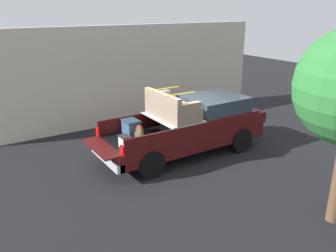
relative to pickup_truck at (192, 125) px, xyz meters
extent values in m
plane|color=black|center=(-0.35, 0.00, -0.96)|extent=(40.00, 40.00, 0.00)
cube|color=#470F0F|center=(-0.35, 0.00, -0.34)|extent=(5.50, 1.92, 0.46)
cube|color=black|center=(-1.55, 0.00, -0.09)|extent=(2.80, 1.80, 0.04)
cube|color=#470F0F|center=(-1.55, 0.93, 0.14)|extent=(2.80, 0.06, 0.50)
cube|color=#470F0F|center=(-1.55, -0.93, 0.14)|extent=(2.80, 0.06, 0.50)
cube|color=#470F0F|center=(-0.18, 0.00, 0.14)|extent=(0.06, 1.80, 0.50)
cube|color=#470F0F|center=(-3.22, 0.00, -0.09)|extent=(0.55, 1.80, 0.04)
cube|color=#B2B2B7|center=(-0.77, 0.00, 0.41)|extent=(1.25, 1.92, 0.04)
cube|color=#470F0F|center=(1.00, 0.00, 0.14)|extent=(2.30, 1.92, 0.50)
cube|color=#2D3842|center=(0.90, 0.00, 0.63)|extent=(1.94, 1.76, 0.48)
cube|color=#470F0F|center=(2.35, 0.00, 0.08)|extent=(0.40, 1.82, 0.38)
cube|color=#B2B2B7|center=(-3.07, 0.00, -0.45)|extent=(0.24, 1.92, 0.24)
cube|color=red|center=(-2.97, 0.88, 0.07)|extent=(0.06, 0.20, 0.28)
cube|color=red|center=(-2.97, -0.88, 0.07)|extent=(0.06, 0.20, 0.28)
cylinder|color=black|center=(1.40, 0.88, -0.54)|extent=(0.83, 0.30, 0.83)
cylinder|color=black|center=(1.40, -0.88, -0.54)|extent=(0.83, 0.30, 0.83)
cylinder|color=black|center=(-2.10, 0.88, -0.54)|extent=(0.83, 0.30, 0.83)
cylinder|color=black|center=(-2.10, -0.88, -0.54)|extent=(0.83, 0.30, 0.83)
cube|color=#335170|center=(-2.03, 0.44, 0.14)|extent=(0.40, 0.55, 0.43)
cube|color=#23394E|center=(-2.03, 0.44, 0.38)|extent=(0.44, 0.59, 0.05)
ellipsoid|color=maroon|center=(-2.01, -0.07, 0.16)|extent=(0.20, 0.38, 0.46)
ellipsoid|color=maroon|center=(-2.12, -0.07, 0.09)|extent=(0.09, 0.26, 0.20)
ellipsoid|color=#384728|center=(-2.21, -0.46, 0.18)|extent=(0.20, 0.35, 0.50)
ellipsoid|color=#384728|center=(-2.32, -0.46, 0.10)|extent=(0.09, 0.25, 0.22)
cube|color=white|center=(-2.65, -0.38, 0.08)|extent=(0.26, 0.34, 0.30)
cube|color=#262628|center=(-2.65, -0.38, 0.25)|extent=(0.28, 0.36, 0.04)
cube|color=#84705B|center=(-0.77, 0.00, 0.64)|extent=(0.94, 1.92, 0.42)
cube|color=#84705B|center=(-1.16, 0.00, 1.05)|extent=(0.16, 1.92, 0.40)
cube|color=#84705B|center=(-0.72, 0.86, 0.96)|extent=(0.70, 0.20, 0.22)
cube|color=#84705B|center=(-0.72, -0.86, 0.96)|extent=(0.70, 0.20, 0.22)
cube|color=yellow|center=(-0.77, 0.43, 1.26)|extent=(1.04, 0.03, 0.02)
cube|color=yellow|center=(-0.77, -0.43, 1.26)|extent=(1.04, 0.03, 0.02)
cube|color=beige|center=(0.22, 4.25, 1.05)|extent=(11.97, 0.36, 4.02)
camera|label=1|loc=(-6.53, -8.72, 3.74)|focal=36.77mm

